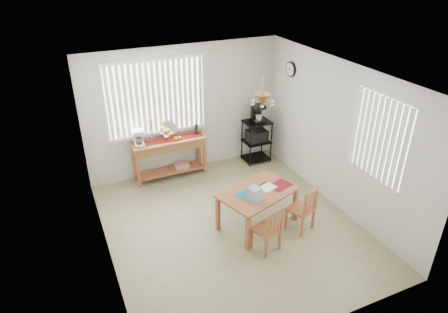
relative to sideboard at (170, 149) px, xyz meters
name	(u,v)px	position (x,y,z in m)	size (l,w,h in m)	color
ground	(232,227)	(0.42, -2.02, -0.63)	(4.00, 4.50, 0.01)	#958C65
room_shell	(233,135)	(0.42, -2.01, 1.07)	(4.20, 4.70, 2.70)	silver
sideboard	(170,149)	(0.00, 0.00, 0.00)	(1.47, 0.41, 0.83)	#A65F38
sideboard_items	(156,136)	(-0.25, 0.01, 0.34)	(1.40, 0.35, 0.63)	maroon
wire_cart	(257,137)	(1.90, -0.10, -0.06)	(0.55, 0.44, 0.93)	black
cart_items	(257,113)	(1.90, -0.09, 0.49)	(0.22, 0.26, 0.38)	black
dining_table	(258,195)	(0.83, -2.13, -0.03)	(1.43, 1.15, 0.67)	#A65F38
table_items	(258,192)	(0.75, -2.27, 0.12)	(1.04, 0.49, 0.21)	#157277
chair_left	(268,230)	(0.66, -2.77, -0.24)	(0.45, 0.45, 0.78)	#A65F38
chair_right	(302,209)	(1.44, -2.56, -0.22)	(0.49, 0.49, 0.81)	#A65F38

